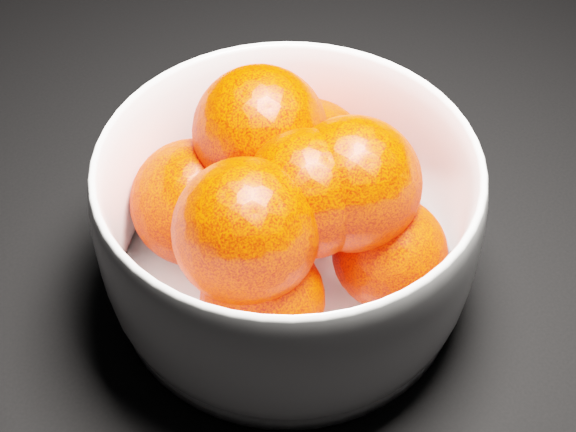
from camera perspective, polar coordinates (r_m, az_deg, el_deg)
ground at (r=0.68m, az=16.16°, el=6.69°), size 3.00×3.00×0.00m
bowl at (r=0.49m, az=0.00°, el=-0.45°), size 0.23×0.23×0.11m
orange_pile at (r=0.48m, az=-0.24°, el=1.26°), size 0.18×0.18×0.13m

